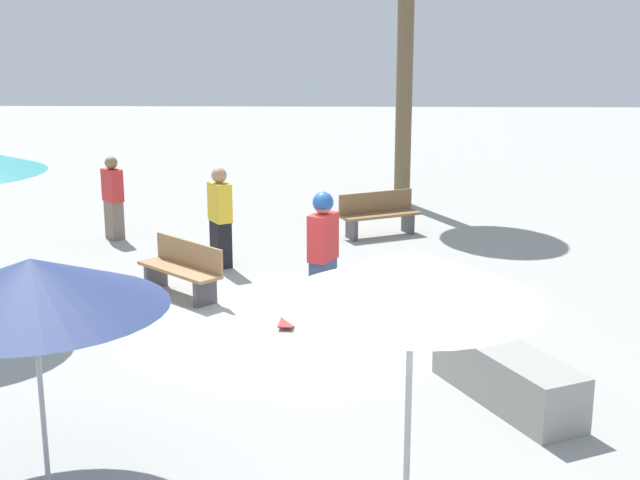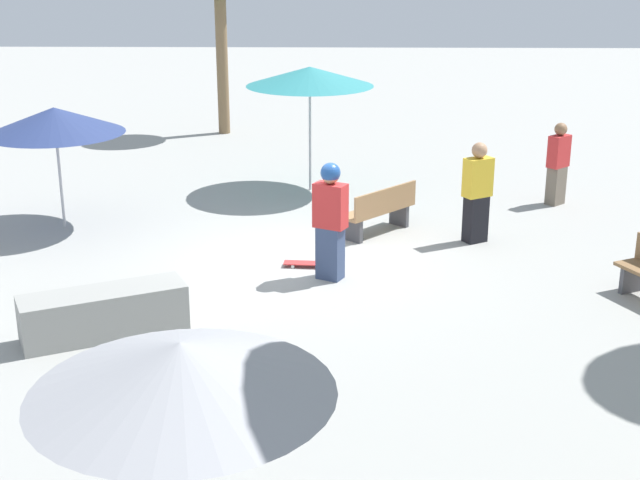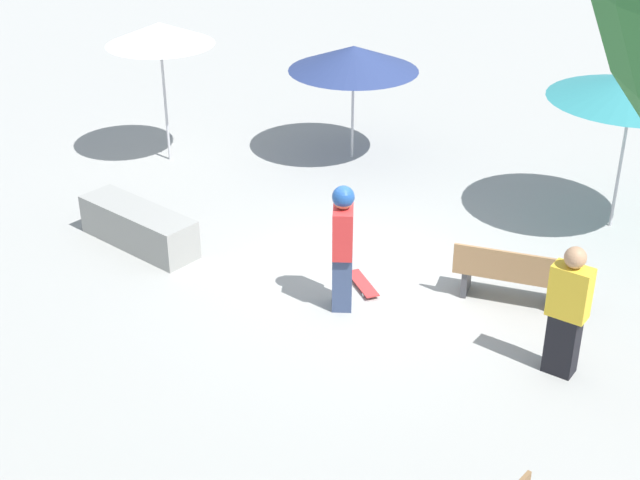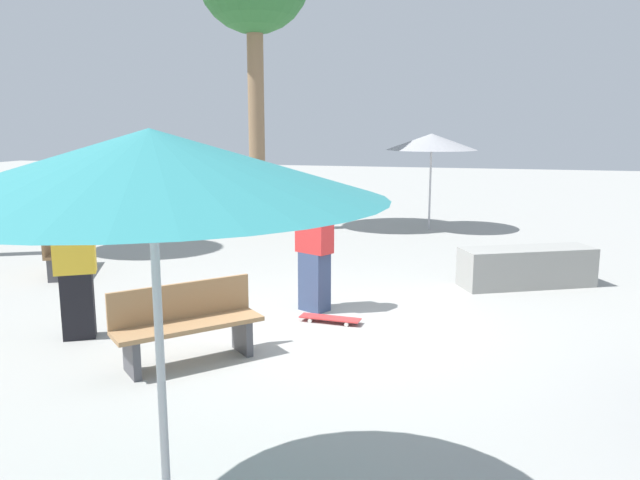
{
  "view_description": "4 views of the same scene",
  "coord_description": "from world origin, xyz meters",
  "px_view_note": "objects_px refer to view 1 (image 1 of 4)",
  "views": [
    {
      "loc": [
        11.76,
        0.77,
        4.27
      ],
      "look_at": [
        -0.66,
        0.5,
        1.08
      ],
      "focal_mm": 50.0,
      "sensor_mm": 36.0,
      "label": 1
    },
    {
      "loc": [
        -0.63,
        13.3,
        4.94
      ],
      "look_at": [
        -0.39,
        1.0,
        0.77
      ],
      "focal_mm": 50.0,
      "sensor_mm": 36.0,
      "label": 2
    },
    {
      "loc": [
        -10.03,
        5.1,
        6.56
      ],
      "look_at": [
        -0.11,
        0.69,
        0.86
      ],
      "focal_mm": 50.0,
      "sensor_mm": 36.0,
      "label": 3
    },
    {
      "loc": [
        1.64,
        -7.53,
        2.56
      ],
      "look_at": [
        -0.56,
        0.94,
        0.92
      ],
      "focal_mm": 35.0,
      "sensor_mm": 36.0,
      "label": 4
    }
  ],
  "objects_px": {
    "concrete_ledge": "(506,375)",
    "bystander_far": "(113,198)",
    "bench_near": "(182,269)",
    "skateboard": "(288,318)",
    "shade_umbrella_navy": "(32,284)",
    "bench_far": "(379,214)",
    "skater_main": "(323,249)",
    "shade_umbrella_white": "(412,276)",
    "bystander_watching": "(220,218)"
  },
  "relations": [
    {
      "from": "shade_umbrella_white",
      "to": "concrete_ledge",
      "type": "bearing_deg",
      "value": 156.92
    },
    {
      "from": "bench_far",
      "to": "bystander_far",
      "type": "height_order",
      "value": "bystander_far"
    },
    {
      "from": "bench_near",
      "to": "skateboard",
      "type": "bearing_deg",
      "value": -171.71
    },
    {
      "from": "shade_umbrella_white",
      "to": "shade_umbrella_navy",
      "type": "relative_size",
      "value": 1.09
    },
    {
      "from": "concrete_ledge",
      "to": "bystander_far",
      "type": "distance_m",
      "value": 9.62
    },
    {
      "from": "skater_main",
      "to": "skateboard",
      "type": "bearing_deg",
      "value": -28.25
    },
    {
      "from": "bench_far",
      "to": "bystander_watching",
      "type": "height_order",
      "value": "bystander_watching"
    },
    {
      "from": "skateboard",
      "to": "concrete_ledge",
      "type": "height_order",
      "value": "concrete_ledge"
    },
    {
      "from": "skateboard",
      "to": "shade_umbrella_navy",
      "type": "distance_m",
      "value": 5.26
    },
    {
      "from": "skateboard",
      "to": "bystander_watching",
      "type": "bearing_deg",
      "value": -150.91
    },
    {
      "from": "concrete_ledge",
      "to": "bench_far",
      "type": "distance_m",
      "value": 7.78
    },
    {
      "from": "skateboard",
      "to": "concrete_ledge",
      "type": "xyz_separation_m",
      "value": [
        2.6,
        2.61,
        0.25
      ]
    },
    {
      "from": "skateboard",
      "to": "bystander_far",
      "type": "relative_size",
      "value": 0.5
    },
    {
      "from": "skateboard",
      "to": "shade_umbrella_white",
      "type": "height_order",
      "value": "shade_umbrella_white"
    },
    {
      "from": "skater_main",
      "to": "shade_umbrella_white",
      "type": "bearing_deg",
      "value": 33.72
    },
    {
      "from": "concrete_ledge",
      "to": "bench_far",
      "type": "bearing_deg",
      "value": -171.78
    },
    {
      "from": "bystander_watching",
      "to": "bystander_far",
      "type": "xyz_separation_m",
      "value": [
        -1.9,
        -2.32,
        -0.06
      ]
    },
    {
      "from": "skater_main",
      "to": "concrete_ledge",
      "type": "height_order",
      "value": "skater_main"
    },
    {
      "from": "bench_far",
      "to": "bystander_far",
      "type": "distance_m",
      "value": 5.16
    },
    {
      "from": "shade_umbrella_white",
      "to": "shade_umbrella_navy",
      "type": "height_order",
      "value": "shade_umbrella_white"
    },
    {
      "from": "skateboard",
      "to": "shade_umbrella_white",
      "type": "distance_m",
      "value": 6.39
    },
    {
      "from": "shade_umbrella_navy",
      "to": "bystander_far",
      "type": "xyz_separation_m",
      "value": [
        -9.2,
        -1.63,
        -1.14
      ]
    },
    {
      "from": "skater_main",
      "to": "bystander_far",
      "type": "bearing_deg",
      "value": -109.99
    },
    {
      "from": "skater_main",
      "to": "bystander_watching",
      "type": "xyz_separation_m",
      "value": [
        -2.47,
        -1.8,
        -0.11
      ]
    },
    {
      "from": "skater_main",
      "to": "bench_near",
      "type": "height_order",
      "value": "skater_main"
    },
    {
      "from": "skateboard",
      "to": "bystander_watching",
      "type": "distance_m",
      "value": 3.21
    },
    {
      "from": "bystander_far",
      "to": "skater_main",
      "type": "bearing_deg",
      "value": -179.15
    },
    {
      "from": "skater_main",
      "to": "shade_umbrella_navy",
      "type": "distance_m",
      "value": 5.52
    },
    {
      "from": "shade_umbrella_navy",
      "to": "bystander_watching",
      "type": "height_order",
      "value": "shade_umbrella_navy"
    },
    {
      "from": "shade_umbrella_white",
      "to": "bench_far",
      "type": "bearing_deg",
      "value": 178.67
    },
    {
      "from": "bench_near",
      "to": "shade_umbrella_white",
      "type": "distance_m",
      "value": 7.84
    },
    {
      "from": "skater_main",
      "to": "concrete_ledge",
      "type": "bearing_deg",
      "value": 62.55
    },
    {
      "from": "bench_near",
      "to": "bench_far",
      "type": "bearing_deg",
      "value": -86.1
    },
    {
      "from": "concrete_ledge",
      "to": "bystander_watching",
      "type": "bearing_deg",
      "value": -144.03
    },
    {
      "from": "skater_main",
      "to": "bystander_watching",
      "type": "height_order",
      "value": "skater_main"
    },
    {
      "from": "bench_near",
      "to": "bystander_watching",
      "type": "xyz_separation_m",
      "value": [
        -1.63,
        0.39,
        0.44
      ]
    },
    {
      "from": "skateboard",
      "to": "bench_near",
      "type": "xyz_separation_m",
      "value": [
        -1.18,
        -1.7,
        0.37
      ]
    },
    {
      "from": "shade_umbrella_white",
      "to": "shade_umbrella_navy",
      "type": "distance_m",
      "value": 3.53
    },
    {
      "from": "skateboard",
      "to": "bench_far",
      "type": "distance_m",
      "value": 5.33
    },
    {
      "from": "skateboard",
      "to": "bench_near",
      "type": "height_order",
      "value": "bench_near"
    },
    {
      "from": "bench_near",
      "to": "bystander_far",
      "type": "height_order",
      "value": "bystander_far"
    },
    {
      "from": "shade_umbrella_white",
      "to": "bench_near",
      "type": "bearing_deg",
      "value": -157.15
    },
    {
      "from": "bench_far",
      "to": "bystander_watching",
      "type": "relative_size",
      "value": 0.94
    },
    {
      "from": "bystander_far",
      "to": "shade_umbrella_white",
      "type": "bearing_deg",
      "value": 162.42
    },
    {
      "from": "bench_far",
      "to": "bystander_far",
      "type": "bearing_deg",
      "value": -21.32
    },
    {
      "from": "skateboard",
      "to": "bench_far",
      "type": "bearing_deg",
      "value": 167.68
    },
    {
      "from": "bystander_watching",
      "to": "shade_umbrella_navy",
      "type": "bearing_deg",
      "value": -36.1
    },
    {
      "from": "concrete_ledge",
      "to": "shade_umbrella_navy",
      "type": "height_order",
      "value": "shade_umbrella_navy"
    },
    {
      "from": "bench_near",
      "to": "bystander_watching",
      "type": "bearing_deg",
      "value": -60.29
    },
    {
      "from": "skateboard",
      "to": "skater_main",
      "type": "bearing_deg",
      "value": 129.05
    }
  ]
}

